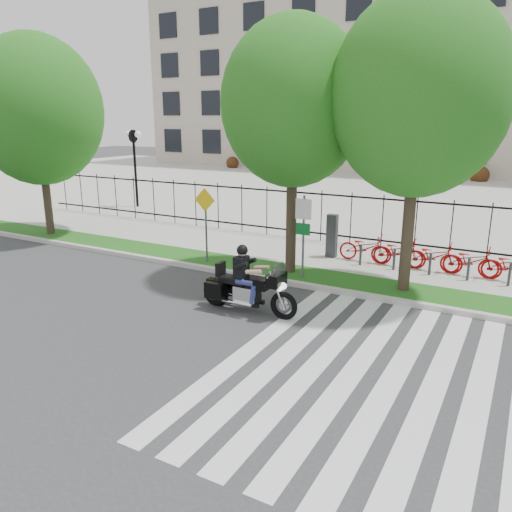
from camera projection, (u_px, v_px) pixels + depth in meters
The scene contains 16 objects.
ground at pixel (176, 326), 11.97m from camera, with size 120.00×120.00×0.00m, color #333336.
curb at pixel (258, 277), 15.41m from camera, with size 60.00×0.20×0.15m, color #B7B5AC.
grass_verge at pixel (271, 270), 16.12m from camera, with size 60.00×1.50×0.15m, color #174D13.
sidewalk at pixel (302, 253), 18.23m from camera, with size 60.00×3.50×0.15m, color #AEABA2.
plaza at pixel (410, 193), 33.01m from camera, with size 80.00×34.00×0.10m, color #AEABA2.
crosswalk_stripes at pixel (373, 374), 9.71m from camera, with size 5.70×8.00×0.01m, color silver, non-canonical shape.
iron_fence at pixel (321, 216), 19.41m from camera, with size 30.00×0.06×2.00m, color black, non-canonical shape.
office_building at pixel (466, 62), 47.14m from camera, with size 60.00×21.90×20.15m.
lamp_post_left at pixel (134, 149), 26.85m from camera, with size 1.06×0.70×4.25m.
street_tree_0 at pixel (37, 111), 19.67m from camera, with size 5.10×5.10×7.90m.
street_tree_1 at pixel (293, 103), 14.42m from camera, with size 4.25×4.25×7.54m.
street_tree_2 at pixel (419, 95), 12.72m from camera, with size 4.57×4.57×7.88m.
bike_share_station at pixel (449, 258), 15.49m from camera, with size 7.77×0.85×1.50m.
sign_pole_regulatory at pixel (303, 226), 14.77m from camera, with size 0.50×0.09×2.50m.
sign_pole_warning at pixel (206, 215), 16.42m from camera, with size 0.78×0.09×2.49m.
motorcycle_rider at pixel (248, 286), 12.69m from camera, with size 2.75×0.80×2.13m.
Camera 1 is at (7.08, -8.75, 4.82)m, focal length 35.00 mm.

